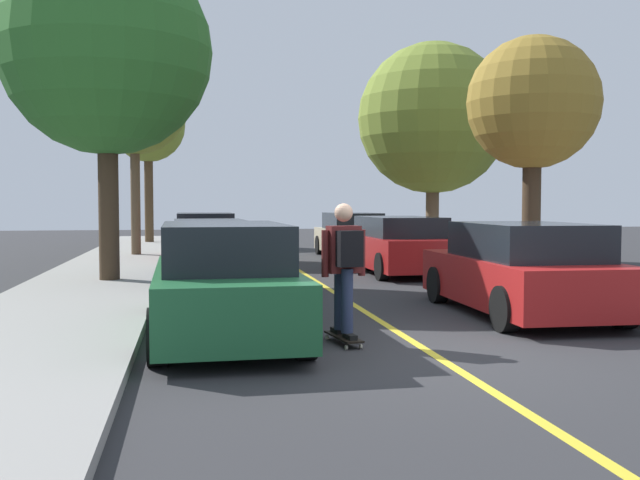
{
  "coord_description": "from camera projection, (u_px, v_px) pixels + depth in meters",
  "views": [
    {
      "loc": [
        -2.77,
        -7.93,
        1.77
      ],
      "look_at": [
        -0.27,
        5.93,
        1.04
      ],
      "focal_mm": 40.24,
      "sensor_mm": 36.0,
      "label": 1
    }
  ],
  "objects": [
    {
      "name": "ground",
      "position": [
        433.0,
        354.0,
        8.38
      ],
      "size": [
        80.0,
        80.0,
        0.0
      ],
      "primitive_type": "plane",
      "color": "#2D2D30"
    },
    {
      "name": "center_line",
      "position": [
        355.0,
        306.0,
        12.31
      ],
      "size": [
        0.12,
        39.2,
        0.01
      ],
      "primitive_type": "cube",
      "color": "gold",
      "rests_on": "ground"
    },
    {
      "name": "parked_car_left_nearest",
      "position": [
        224.0,
        282.0,
        9.4
      ],
      "size": [
        1.91,
        4.54,
        1.5
      ],
      "color": "#1E5B33",
      "rests_on": "ground"
    },
    {
      "name": "parked_car_left_near",
      "position": [
        210.0,
        252.0,
        15.78
      ],
      "size": [
        1.96,
        4.74,
        1.39
      ],
      "color": "navy",
      "rests_on": "ground"
    },
    {
      "name": "parked_car_left_far",
      "position": [
        205.0,
        238.0,
        21.5
      ],
      "size": [
        1.96,
        4.01,
        1.46
      ],
      "color": "maroon",
      "rests_on": "ground"
    },
    {
      "name": "parked_car_right_nearest",
      "position": [
        522.0,
        270.0,
        11.28
      ],
      "size": [
        2.05,
        4.36,
        1.45
      ],
      "color": "maroon",
      "rests_on": "ground"
    },
    {
      "name": "parked_car_right_near",
      "position": [
        400.0,
        245.0,
        17.84
      ],
      "size": [
        2.01,
        4.32,
        1.42
      ],
      "color": "maroon",
      "rests_on": "ground"
    },
    {
      "name": "parked_car_right_far",
      "position": [
        352.0,
        236.0,
        23.19
      ],
      "size": [
        1.85,
        4.28,
        1.44
      ],
      "color": "#BCAD89",
      "rests_on": "ground"
    },
    {
      "name": "street_tree_left_nearest",
      "position": [
        106.0,
        50.0,
        14.97
      ],
      "size": [
        4.4,
        4.4,
        7.04
      ],
      "color": "#3D2D1E",
      "rests_on": "sidewalk_left"
    },
    {
      "name": "street_tree_left_near",
      "position": [
        134.0,
        99.0,
        22.37
      ],
      "size": [
        3.49,
        3.49,
        6.63
      ],
      "color": "brown",
      "rests_on": "sidewalk_left"
    },
    {
      "name": "street_tree_left_far",
      "position": [
        148.0,
        126.0,
        29.6
      ],
      "size": [
        3.03,
        3.03,
        6.35
      ],
      "color": "#4C3823",
      "rests_on": "sidewalk_left"
    },
    {
      "name": "street_tree_right_nearest",
      "position": [
        533.0,
        105.0,
        15.36
      ],
      "size": [
        2.84,
        2.84,
        5.19
      ],
      "color": "#3D2D1E",
      "rests_on": "sidewalk_right"
    },
    {
      "name": "street_tree_right_near",
      "position": [
        433.0,
        119.0,
        21.68
      ],
      "size": [
        4.55,
        4.55,
        6.46
      ],
      "color": "brown",
      "rests_on": "sidewalk_right"
    },
    {
      "name": "skateboard",
      "position": [
        343.0,
        337.0,
        8.98
      ],
      "size": [
        0.35,
        0.86,
        0.1
      ],
      "color": "black",
      "rests_on": "ground"
    },
    {
      "name": "skateboarder",
      "position": [
        345.0,
        261.0,
        8.9
      ],
      "size": [
        0.59,
        0.71,
        1.66
      ],
      "color": "black",
      "rests_on": "skateboard"
    }
  ]
}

